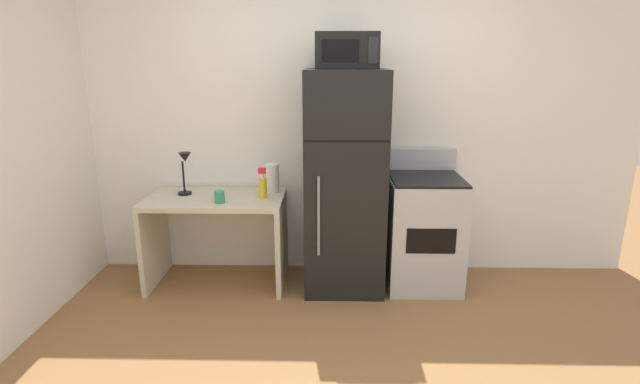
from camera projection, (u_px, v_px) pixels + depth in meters
wall_back_white at (343, 123)px, 4.06m from camera, size 5.00×0.10×2.60m
desk at (217, 224)px, 3.92m from camera, size 1.11×0.63×0.75m
desk_lamp at (185, 166)px, 3.85m from camera, size 0.14×0.12×0.35m
paper_towel_roll at (272, 178)px, 3.97m from camera, size 0.11×0.11×0.24m
spray_bottle at (263, 186)px, 3.80m from camera, size 0.06×0.06×0.25m
coffee_mug at (220, 197)px, 3.69m from camera, size 0.08×0.08×0.09m
refrigerator at (345, 183)px, 3.80m from camera, size 0.63×0.66×1.75m
microwave at (347, 51)px, 3.50m from camera, size 0.46×0.35×0.26m
oven_range at (423, 231)px, 3.91m from camera, size 0.59×0.61×1.10m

